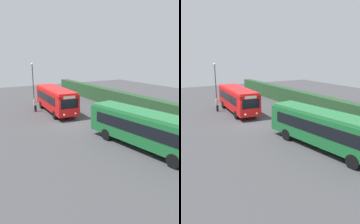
% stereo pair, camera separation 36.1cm
% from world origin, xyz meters
% --- Properties ---
extents(ground_plane, '(64.00, 64.00, 0.00)m').
position_xyz_m(ground_plane, '(0.00, 0.00, 0.00)').
color(ground_plane, '#424244').
extents(bus_red, '(9.80, 3.11, 3.13)m').
position_xyz_m(bus_red, '(-5.48, 0.76, 1.81)').
color(bus_red, red).
rests_on(bus_red, ground_plane).
extents(bus_green, '(10.69, 3.79, 2.98)m').
position_xyz_m(bus_green, '(8.79, 2.32, 1.74)').
color(bus_green, '#19602D').
rests_on(bus_green, ground_plane).
extents(person_left, '(0.32, 0.46, 1.76)m').
position_xyz_m(person_left, '(-7.23, -1.40, 0.93)').
color(person_left, black).
rests_on(person_left, ground_plane).
extents(person_center, '(0.47, 0.42, 1.70)m').
position_xyz_m(person_center, '(7.40, 4.53, 0.90)').
color(person_center, '#4C6B47').
rests_on(person_center, ground_plane).
extents(person_right, '(0.41, 0.47, 1.69)m').
position_xyz_m(person_right, '(8.55, 4.61, 0.89)').
color(person_right, olive).
rests_on(person_right, ground_plane).
extents(hedge_row, '(44.00, 1.27, 2.26)m').
position_xyz_m(hedge_row, '(0.00, 9.46, 1.13)').
color(hedge_row, '#254827').
rests_on(hedge_row, ground_plane).
extents(traffic_cone, '(0.36, 0.36, 0.60)m').
position_xyz_m(traffic_cone, '(1.61, 2.22, 0.30)').
color(traffic_cone, orange).
rests_on(traffic_cone, ground_plane).
extents(lamppost, '(0.36, 0.36, 6.00)m').
position_xyz_m(lamppost, '(-13.08, 0.25, 3.71)').
color(lamppost, '#38383D').
rests_on(lamppost, ground_plane).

